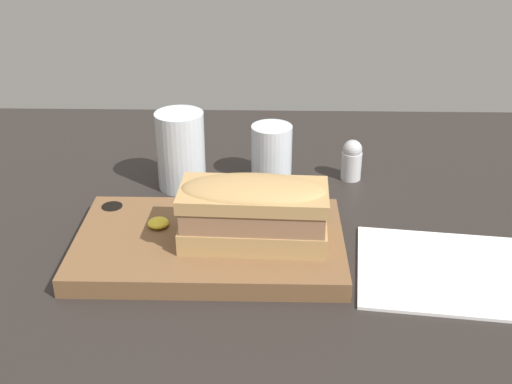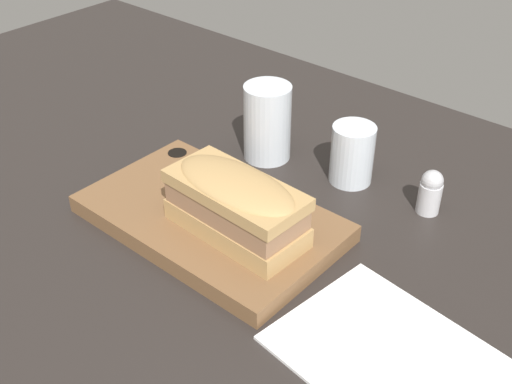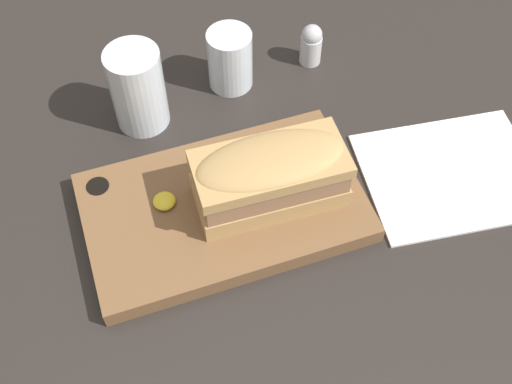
{
  "view_description": "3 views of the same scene",
  "coord_description": "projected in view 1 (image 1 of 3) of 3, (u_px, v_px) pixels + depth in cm",
  "views": [
    {
      "loc": [
        9.53,
        -61.59,
        44.71
      ],
      "look_at": [
        8.0,
        4.55,
        10.3
      ],
      "focal_mm": 45.0,
      "sensor_mm": 36.0,
      "label": 1
    },
    {
      "loc": [
        49.15,
        -41.03,
        51.94
      ],
      "look_at": [
        7.42,
        7.39,
        7.92
      ],
      "focal_mm": 45.0,
      "sensor_mm": 36.0,
      "label": 2
    },
    {
      "loc": [
        -7.76,
        -36.52,
        65.98
      ],
      "look_at": [
        5.72,
        2.41,
        7.51
      ],
      "focal_mm": 45.0,
      "sensor_mm": 36.0,
      "label": 3
    }
  ],
  "objects": [
    {
      "name": "water_glass",
      "position": [
        181.0,
        155.0,
        0.92
      ],
      "size": [
        6.92,
        6.92,
        11.37
      ],
      "color": "silver",
      "rests_on": "dining_table"
    },
    {
      "name": "dining_table",
      "position": [
        187.0,
        280.0,
        0.75
      ],
      "size": [
        157.76,
        108.73,
        2.0
      ],
      "color": "#282321",
      "rests_on": "ground"
    },
    {
      "name": "wine_glass",
      "position": [
        272.0,
        155.0,
        0.95
      ],
      "size": [
        6.02,
        6.02,
        8.45
      ],
      "color": "silver",
      "rests_on": "dining_table"
    },
    {
      "name": "salt_shaker",
      "position": [
        352.0,
        160.0,
        0.95
      ],
      "size": [
        3.01,
        3.01,
        6.21
      ],
      "color": "silver",
      "rests_on": "dining_table"
    },
    {
      "name": "mustard_dollop",
      "position": [
        158.0,
        223.0,
        0.79
      ],
      "size": [
        2.62,
        2.62,
        1.05
      ],
      "color": "yellow",
      "rests_on": "serving_board"
    },
    {
      "name": "sandwich",
      "position": [
        254.0,
        209.0,
        0.74
      ],
      "size": [
        17.43,
        8.63,
        7.96
      ],
      "rotation": [
        0.0,
        0.0,
        -0.04
      ],
      "color": "tan",
      "rests_on": "serving_board"
    },
    {
      "name": "serving_board",
      "position": [
        209.0,
        244.0,
        0.78
      ],
      "size": [
        32.28,
        19.52,
        2.42
      ],
      "color": "brown",
      "rests_on": "dining_table"
    },
    {
      "name": "napkin",
      "position": [
        451.0,
        272.0,
        0.74
      ],
      "size": [
        23.37,
        19.43,
        0.4
      ],
      "rotation": [
        0.0,
        0.0,
        -0.12
      ],
      "color": "white",
      "rests_on": "dining_table"
    }
  ]
}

